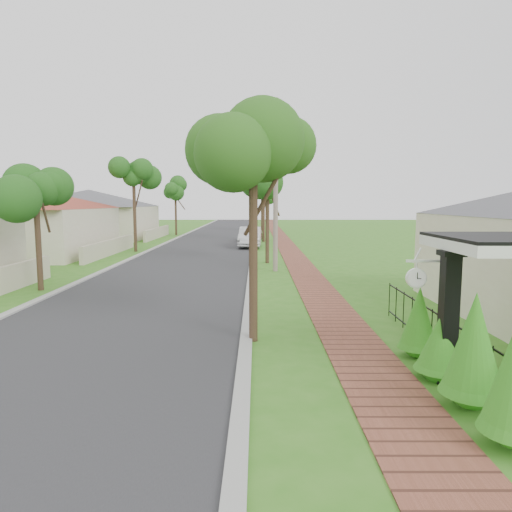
% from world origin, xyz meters
% --- Properties ---
extents(ground, '(160.00, 160.00, 0.00)m').
position_xyz_m(ground, '(0.00, 0.00, 0.00)').
color(ground, '#35761C').
rests_on(ground, ground).
extents(road, '(7.00, 120.00, 0.02)m').
position_xyz_m(road, '(-3.00, 20.00, 0.00)').
color(road, '#28282B').
rests_on(road, ground).
extents(kerb_right, '(0.30, 120.00, 0.10)m').
position_xyz_m(kerb_right, '(0.65, 20.00, 0.00)').
color(kerb_right, '#9E9E99').
rests_on(kerb_right, ground).
extents(kerb_left, '(0.30, 120.00, 0.10)m').
position_xyz_m(kerb_left, '(-6.65, 20.00, 0.00)').
color(kerb_left, '#9E9E99').
rests_on(kerb_left, ground).
extents(sidewalk, '(1.50, 120.00, 0.03)m').
position_xyz_m(sidewalk, '(3.25, 20.00, 0.00)').
color(sidewalk, brown).
rests_on(sidewalk, ground).
extents(porch_post, '(0.48, 0.48, 2.52)m').
position_xyz_m(porch_post, '(4.55, -1.00, 1.12)').
color(porch_post, black).
rests_on(porch_post, ground).
extents(picket_fence, '(0.03, 8.02, 1.00)m').
position_xyz_m(picket_fence, '(4.90, -0.00, 0.53)').
color(picket_fence, black).
rests_on(picket_fence, ground).
extents(street_trees, '(10.70, 37.65, 5.89)m').
position_xyz_m(street_trees, '(-2.87, 26.84, 4.54)').
color(street_trees, '#382619').
rests_on(street_trees, ground).
extents(hedge_row, '(0.92, 4.57, 2.07)m').
position_xyz_m(hedge_row, '(4.45, -1.86, 0.86)').
color(hedge_row, '#167016').
rests_on(hedge_row, ground).
extents(far_house_red, '(15.56, 15.56, 4.60)m').
position_xyz_m(far_house_red, '(-14.97, 20.00, 2.34)').
color(far_house_red, beige).
rests_on(far_house_red, ground).
extents(far_house_grey, '(15.56, 15.56, 4.60)m').
position_xyz_m(far_house_grey, '(-14.97, 34.00, 2.34)').
color(far_house_grey, beige).
rests_on(far_house_grey, ground).
extents(parked_car_red, '(2.24, 4.24, 1.38)m').
position_xyz_m(parked_car_red, '(0.40, 30.50, 0.69)').
color(parked_car_red, '#580D14').
rests_on(parked_car_red, ground).
extents(parked_car_white, '(1.75, 4.65, 1.52)m').
position_xyz_m(parked_car_white, '(0.40, 25.13, 0.76)').
color(parked_car_white, silver).
rests_on(parked_car_white, ground).
extents(near_tree, '(2.23, 2.23, 5.72)m').
position_xyz_m(near_tree, '(0.83, 1.50, 4.56)').
color(near_tree, '#382619').
rests_on(near_tree, ground).
extents(utility_pole, '(1.20, 0.24, 8.34)m').
position_xyz_m(utility_pole, '(1.83, 12.94, 4.23)').
color(utility_pole, gray).
rests_on(utility_pole, ground).
extents(station_clock, '(0.66, 0.13, 0.56)m').
position_xyz_m(station_clock, '(4.06, -0.60, 1.95)').
color(station_clock, white).
rests_on(station_clock, ground).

